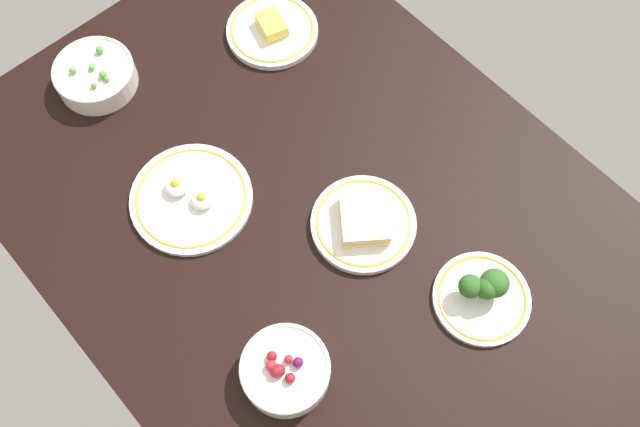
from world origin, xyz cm
name	(u,v)px	position (x,y,z in cm)	size (l,w,h in cm)	color
dining_table	(320,222)	(0.00, 0.00, 2.00)	(133.49, 92.49, 4.00)	black
bowl_berries	(285,370)	(-17.41, 23.29, 6.88)	(14.85, 14.85, 6.94)	white
plate_sandwich	(364,222)	(-6.42, -4.85, 5.49)	(19.27, 19.27, 4.68)	white
plate_broccoli	(483,293)	(-30.07, -10.70, 6.31)	(17.08, 17.08, 7.52)	white
plate_eggs	(191,197)	(18.78, 15.23, 4.89)	(22.80, 22.80, 4.34)	white
plate_cheese	(272,30)	(38.17, -20.98, 5.06)	(19.12, 19.12, 4.04)	white
bowl_peas	(95,75)	(52.00, 13.15, 6.70)	(16.02, 16.02, 6.23)	white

